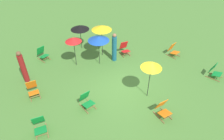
# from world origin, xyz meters

# --- Properties ---
(ground_plane) EXTENTS (40.00, 40.00, 0.00)m
(ground_plane) POSITION_xyz_m (0.00, 0.00, 0.00)
(ground_plane) COLOR #477A33
(deckchair_0) EXTENTS (0.66, 0.86, 0.83)m
(deckchair_0) POSITION_xyz_m (-4.46, 0.30, 0.37)
(deckchair_0) COLOR olive
(deckchair_0) RESTS_ON ground
(deckchair_1) EXTENTS (0.48, 0.76, 0.83)m
(deckchair_1) POSITION_xyz_m (-2.23, 0.28, 0.37)
(deckchair_1) COLOR olive
(deckchair_1) RESTS_ON ground
(deckchair_2) EXTENTS (0.59, 0.83, 0.83)m
(deckchair_2) POSITION_xyz_m (0.08, -2.24, 0.37)
(deckchair_2) COLOR olive
(deckchair_2) RESTS_ON ground
(deckchair_3) EXTENTS (0.61, 0.84, 0.83)m
(deckchair_3) POSITION_xyz_m (-2.18, 5.25, 0.37)
(deckchair_3) COLOR olive
(deckchair_3) RESTS_ON ground
(deckchair_4) EXTENTS (0.62, 0.84, 0.83)m
(deckchair_4) POSITION_xyz_m (-3.86, 2.55, 0.37)
(deckchair_4) COLOR olive
(deckchair_4) RESTS_ON ground
(deckchair_5) EXTENTS (0.52, 0.79, 0.83)m
(deckchair_5) POSITION_xyz_m (4.36, 0.51, 0.37)
(deckchair_5) COLOR olive
(deckchair_5) RESTS_ON ground
(deckchair_6) EXTENTS (0.67, 0.86, 0.83)m
(deckchair_6) POSITION_xyz_m (2.11, 2.56, 0.37)
(deckchair_6) COLOR olive
(deckchair_6) RESTS_ON ground
(deckchair_8) EXTENTS (0.63, 0.85, 0.83)m
(deckchair_8) POSITION_xyz_m (4.36, -2.25, 0.37)
(deckchair_8) COLOR olive
(deckchair_8) RESTS_ON ground
(umbrella_0) EXTENTS (1.20, 1.20, 1.80)m
(umbrella_0) POSITION_xyz_m (0.23, 2.68, 1.68)
(umbrella_0) COLOR black
(umbrella_0) RESTS_ON ground
(umbrella_1) EXTENTS (0.91, 0.91, 1.83)m
(umbrella_1) POSITION_xyz_m (-0.92, 3.43, 1.70)
(umbrella_1) COLOR black
(umbrella_1) RESTS_ON ground
(umbrella_2) EXTENTS (1.18, 1.18, 1.63)m
(umbrella_2) POSITION_xyz_m (0.36, 4.88, 1.49)
(umbrella_2) COLOR black
(umbrella_2) RESTS_ON ground
(umbrella_3) EXTENTS (1.19, 1.19, 2.01)m
(umbrella_3) POSITION_xyz_m (0.93, 3.32, 1.88)
(umbrella_3) COLOR black
(umbrella_3) RESTS_ON ground
(umbrella_4) EXTENTS (0.96, 0.96, 2.03)m
(umbrella_4) POSITION_xyz_m (0.46, -0.99, 1.87)
(umbrella_4) COLOR black
(umbrella_4) RESTS_ON ground
(person_0) EXTENTS (0.29, 0.29, 1.80)m
(person_0) POSITION_xyz_m (1.15, 2.42, 0.86)
(person_0) COLOR #195972
(person_0) RESTS_ON ground
(person_1) EXTENTS (0.36, 0.36, 1.84)m
(person_1) POSITION_xyz_m (-3.73, 3.84, 0.90)
(person_1) COLOR maroon
(person_1) RESTS_ON ground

